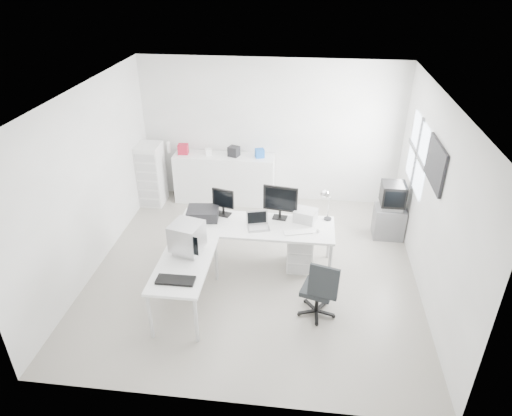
# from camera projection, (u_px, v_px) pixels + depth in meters

# --- Properties ---
(floor) EXTENTS (5.00, 5.00, 0.01)m
(floor) POSITION_uv_depth(u_px,v_px,m) (255.00, 269.00, 7.28)
(floor) COLOR beige
(floor) RESTS_ON ground
(ceiling) EXTENTS (5.00, 5.00, 0.01)m
(ceiling) POSITION_uv_depth(u_px,v_px,m) (254.00, 94.00, 5.92)
(ceiling) COLOR white
(ceiling) RESTS_ON back_wall
(back_wall) EXTENTS (5.00, 0.02, 2.80)m
(back_wall) POSITION_uv_depth(u_px,v_px,m) (270.00, 132.00, 8.77)
(back_wall) COLOR white
(back_wall) RESTS_ON floor
(left_wall) EXTENTS (0.02, 5.00, 2.80)m
(left_wall) POSITION_uv_depth(u_px,v_px,m) (90.00, 182.00, 6.86)
(left_wall) COLOR white
(left_wall) RESTS_ON floor
(right_wall) EXTENTS (0.02, 5.00, 2.80)m
(right_wall) POSITION_uv_depth(u_px,v_px,m) (433.00, 200.00, 6.34)
(right_wall) COLOR white
(right_wall) RESTS_ON floor
(window) EXTENTS (0.02, 1.20, 1.10)m
(window) POSITION_uv_depth(u_px,v_px,m) (417.00, 154.00, 7.28)
(window) COLOR white
(window) RESTS_ON right_wall
(wall_picture) EXTENTS (0.04, 0.90, 0.60)m
(wall_picture) POSITION_uv_depth(u_px,v_px,m) (436.00, 164.00, 6.18)
(wall_picture) COLOR black
(wall_picture) RESTS_ON right_wall
(main_desk) EXTENTS (2.40, 0.80, 0.75)m
(main_desk) POSITION_uv_depth(u_px,v_px,m) (256.00, 245.00, 7.20)
(main_desk) COLOR white
(main_desk) RESTS_ON floor
(side_desk) EXTENTS (0.70, 1.40, 0.75)m
(side_desk) POSITION_uv_depth(u_px,v_px,m) (186.00, 285.00, 6.33)
(side_desk) COLOR white
(side_desk) RESTS_ON floor
(drawer_pedestal) EXTENTS (0.40, 0.50, 0.60)m
(drawer_pedestal) POSITION_uv_depth(u_px,v_px,m) (300.00, 250.00, 7.20)
(drawer_pedestal) COLOR white
(drawer_pedestal) RESTS_ON floor
(inkjet_printer) EXTENTS (0.52, 0.42, 0.17)m
(inkjet_printer) POSITION_uv_depth(u_px,v_px,m) (203.00, 214.00, 7.15)
(inkjet_printer) COLOR black
(inkjet_printer) RESTS_ON main_desk
(lcd_monitor_small) EXTENTS (0.40, 0.29, 0.45)m
(lcd_monitor_small) POSITION_uv_depth(u_px,v_px,m) (223.00, 202.00, 7.18)
(lcd_monitor_small) COLOR black
(lcd_monitor_small) RESTS_ON main_desk
(lcd_monitor_large) EXTENTS (0.57, 0.30, 0.56)m
(lcd_monitor_large) POSITION_uv_depth(u_px,v_px,m) (280.00, 202.00, 7.06)
(lcd_monitor_large) COLOR black
(lcd_monitor_large) RESTS_ON main_desk
(laptop) EXTENTS (0.41, 0.41, 0.22)m
(laptop) POSITION_uv_depth(u_px,v_px,m) (258.00, 222.00, 6.87)
(laptop) COLOR #B7B7BA
(laptop) RESTS_ON main_desk
(white_keyboard) EXTENTS (0.45, 0.25, 0.02)m
(white_keyboard) POSITION_uv_depth(u_px,v_px,m) (298.00, 232.00, 6.81)
(white_keyboard) COLOR white
(white_keyboard) RESTS_ON main_desk
(white_mouse) EXTENTS (0.06, 0.06, 0.06)m
(white_mouse) POSITION_uv_depth(u_px,v_px,m) (318.00, 230.00, 6.81)
(white_mouse) COLOR white
(white_mouse) RESTS_ON main_desk
(laser_printer) EXTENTS (0.39, 0.36, 0.19)m
(laser_printer) POSITION_uv_depth(u_px,v_px,m) (305.00, 215.00, 7.08)
(laser_printer) COLOR #BBBBBB
(laser_printer) RESTS_ON main_desk
(desk_lamp) EXTENTS (0.17, 0.17, 0.47)m
(desk_lamp) POSITION_uv_depth(u_px,v_px,m) (329.00, 206.00, 7.05)
(desk_lamp) COLOR silver
(desk_lamp) RESTS_ON main_desk
(crt_monitor) EXTENTS (0.48, 0.48, 0.46)m
(crt_monitor) POSITION_uv_depth(u_px,v_px,m) (187.00, 239.00, 6.25)
(crt_monitor) COLOR #B7B7BA
(crt_monitor) RESTS_ON side_desk
(black_keyboard) EXTENTS (0.50, 0.20, 0.03)m
(black_keyboard) POSITION_uv_depth(u_px,v_px,m) (176.00, 280.00, 5.79)
(black_keyboard) COLOR black
(black_keyboard) RESTS_ON side_desk
(office_chair) EXTENTS (0.66, 0.66, 0.93)m
(office_chair) POSITION_uv_depth(u_px,v_px,m) (318.00, 287.00, 6.15)
(office_chair) COLOR #212426
(office_chair) RESTS_ON floor
(tv_cabinet) EXTENTS (0.52, 0.42, 0.57)m
(tv_cabinet) POSITION_uv_depth(u_px,v_px,m) (389.00, 222.00, 8.00)
(tv_cabinet) COLOR slate
(tv_cabinet) RESTS_ON floor
(crt_tv) EXTENTS (0.50, 0.48, 0.45)m
(crt_tv) POSITION_uv_depth(u_px,v_px,m) (393.00, 196.00, 7.76)
(crt_tv) COLOR black
(crt_tv) RESTS_ON tv_cabinet
(sideboard) EXTENTS (1.96, 0.49, 0.98)m
(sideboard) POSITION_uv_depth(u_px,v_px,m) (225.00, 178.00, 9.07)
(sideboard) COLOR white
(sideboard) RESTS_ON floor
(clutter_box_a) EXTENTS (0.21, 0.19, 0.19)m
(clutter_box_a) POSITION_uv_depth(u_px,v_px,m) (183.00, 149.00, 8.87)
(clutter_box_a) COLOR #B0192F
(clutter_box_a) RESTS_ON sideboard
(clutter_box_b) EXTENTS (0.15, 0.14, 0.12)m
(clutter_box_b) POSITION_uv_depth(u_px,v_px,m) (208.00, 152.00, 8.84)
(clutter_box_b) COLOR white
(clutter_box_b) RESTS_ON sideboard
(clutter_box_c) EXTENTS (0.24, 0.23, 0.19)m
(clutter_box_c) POSITION_uv_depth(u_px,v_px,m) (234.00, 151.00, 8.77)
(clutter_box_c) COLOR black
(clutter_box_c) RESTS_ON sideboard
(clutter_box_d) EXTENTS (0.21, 0.19, 0.17)m
(clutter_box_d) POSITION_uv_depth(u_px,v_px,m) (260.00, 153.00, 8.72)
(clutter_box_d) COLOR blue
(clutter_box_d) RESTS_ON sideboard
(clutter_bottle) EXTENTS (0.07, 0.07, 0.22)m
(clutter_bottle) POSITION_uv_depth(u_px,v_px,m) (169.00, 147.00, 8.93)
(clutter_bottle) COLOR white
(clutter_bottle) RESTS_ON sideboard
(filing_cabinet) EXTENTS (0.43, 0.52, 1.24)m
(filing_cabinet) POSITION_uv_depth(u_px,v_px,m) (152.00, 174.00, 8.94)
(filing_cabinet) COLOR white
(filing_cabinet) RESTS_ON floor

